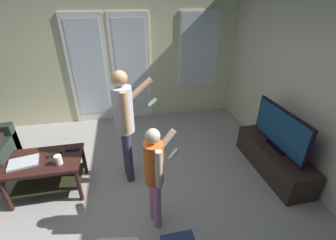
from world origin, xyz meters
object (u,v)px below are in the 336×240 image
Objects in this scene: flat_screen_tv at (281,130)px; laptop_closed at (23,163)px; person_child at (155,171)px; cup_near_edge at (58,160)px; coffee_table at (46,168)px; tv_remote_black at (54,154)px; person_adult at (125,119)px; dvd_remote_slim at (72,150)px; tv_stand at (273,159)px.

flat_screen_tv reaches higher than laptop_closed.
person_child reaches higher than cup_near_edge.
laptop_closed is at bearing -170.71° from coffee_table.
cup_near_edge is 0.23m from tv_remote_black.
person_adult is at bearing 12.71° from cup_near_edge.
person_adult is 0.83m from dvd_remote_slim.
flat_screen_tv is 0.68× the size of person_adult.
coffee_table is 0.72× the size of person_child.
laptop_closed is at bearing 176.92° from flat_screen_tv.
flat_screen_tv is 2.81m from dvd_remote_slim.
cup_near_edge is at bearing -30.64° from coffee_table.
coffee_table is 1.18m from person_adult.
coffee_table is at bearing -172.92° from tv_remote_black.
flat_screen_tv is 3.01m from tv_remote_black.
coffee_table is at bearing 149.36° from cup_near_edge.
tv_remote_black is 1.00× the size of dvd_remote_slim.
laptop_closed is 1.92× the size of dvd_remote_slim.
coffee_table is 0.57× the size of person_adult.
coffee_table is 0.20m from tv_remote_black.
person_child is 7.21× the size of tv_remote_black.
tv_stand is 3.02m from tv_remote_black.
coffee_table is 2.70× the size of laptop_closed.
tv_remote_black reaches higher than coffee_table.
person_child is at bearing -30.22° from cup_near_edge.
tv_stand is at bearing -65.63° from flat_screen_tv.
person_adult is (-2.06, 0.28, 0.74)m from tv_stand.
person_adult reaches higher than dvd_remote_slim.
tv_stand is 2.92m from cup_near_edge.
laptop_closed is 0.34m from tv_remote_black.
tv_stand is 2.21m from person_adult.
cup_near_edge is (-2.89, 0.09, -0.13)m from flat_screen_tv.
cup_near_edge is 0.28m from dvd_remote_slim.
flat_screen_tv is (3.10, -0.21, 0.33)m from coffee_table.
dvd_remote_slim is at bearing -11.80° from tv_remote_black.
laptop_closed is at bearing 176.86° from tv_stand.
dvd_remote_slim is (0.21, 0.06, 0.00)m from tv_remote_black.
flat_screen_tv is 3.32m from laptop_closed.
flat_screen_tv is at bearing -1.77° from cup_near_edge.
tv_stand is at bearing -7.72° from person_adult.
tv_remote_black is at bearing 6.71° from laptop_closed.
person_child is (0.25, -0.82, -0.20)m from person_adult.
flat_screen_tv is at bearing -32.60° from tv_remote_black.
person_child is 1.33m from dvd_remote_slim.
person_adult reaches higher than tv_stand.
flat_screen_tv is 9.04× the size of cup_near_edge.
person_child reaches higher than tv_remote_black.
laptop_closed is (-1.50, 0.72, -0.22)m from person_child.
tv_remote_black reaches higher than tv_stand.
person_child is (-1.81, -0.54, 0.04)m from flat_screen_tv.
coffee_table is at bearing 176.00° from tv_stand.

